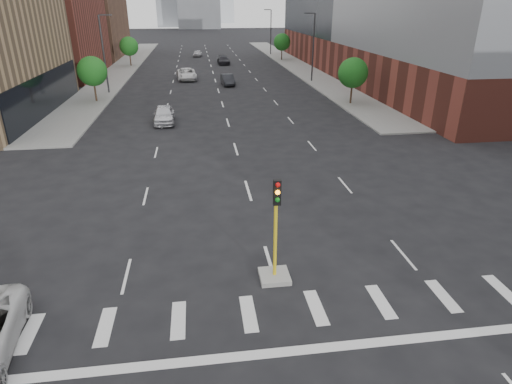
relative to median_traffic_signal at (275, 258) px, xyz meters
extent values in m
cube|color=gray|center=(-15.00, 65.03, -0.90)|extent=(5.00, 92.00, 0.15)
cube|color=gray|center=(15.00, 65.03, -0.90)|extent=(5.00, 92.00, 0.15)
cube|color=brown|center=(-27.50, 57.03, 5.03)|extent=(20.00, 22.00, 12.00)
cube|color=brown|center=(-27.50, 83.03, 5.53)|extent=(20.00, 24.00, 13.00)
cube|color=brown|center=(29.50, 51.03, 1.53)|extent=(24.00, 70.00, 5.00)
cube|color=#999993|center=(0.00, 0.03, -0.87)|extent=(1.20, 1.20, 0.20)
cylinder|color=gold|center=(0.00, 0.03, 0.83)|extent=(0.14, 0.14, 3.20)
cube|color=black|center=(0.00, -0.15, 2.93)|extent=(0.28, 0.18, 1.00)
sphere|color=red|center=(0.00, -0.25, 3.28)|extent=(0.18, 0.18, 0.18)
sphere|color=orange|center=(0.00, -0.25, 2.98)|extent=(0.18, 0.18, 0.18)
sphere|color=#0C7F19|center=(0.00, -0.25, 2.68)|extent=(0.18, 0.18, 0.18)
cylinder|color=#2D2D30|center=(13.50, 46.03, 3.53)|extent=(0.20, 0.20, 9.00)
cube|color=#2D2D30|center=(12.70, 46.03, 8.03)|extent=(1.40, 0.22, 0.15)
cylinder|color=#2D2D30|center=(13.50, 81.03, 3.53)|extent=(0.20, 0.20, 9.00)
cube|color=#2D2D30|center=(12.70, 81.03, 8.03)|extent=(1.40, 0.22, 0.15)
cylinder|color=#2D2D30|center=(-13.50, 41.03, 3.53)|extent=(0.20, 0.20, 9.00)
cube|color=#2D2D30|center=(-12.70, 41.03, 8.03)|extent=(1.40, 0.22, 0.15)
cylinder|color=#382619|center=(-14.00, 36.03, 0.05)|extent=(0.20, 0.20, 1.75)
sphere|color=#154F17|center=(-14.00, 36.03, 2.43)|extent=(3.20, 3.20, 3.20)
cylinder|color=#382619|center=(-14.00, 66.03, 0.05)|extent=(0.20, 0.20, 1.75)
sphere|color=#154F17|center=(-14.00, 66.03, 2.43)|extent=(3.20, 3.20, 3.20)
cylinder|color=#382619|center=(14.00, 31.03, 0.05)|extent=(0.20, 0.20, 1.75)
sphere|color=#154F17|center=(14.00, 31.03, 2.43)|extent=(3.20, 3.20, 3.20)
cylinder|color=#382619|center=(14.00, 71.03, 0.05)|extent=(0.20, 0.20, 1.75)
sphere|color=#154F17|center=(14.00, 71.03, 2.43)|extent=(3.20, 3.20, 3.20)
imported|color=silver|center=(-5.87, 25.72, -0.18)|extent=(2.00, 4.71, 1.59)
imported|color=#222428|center=(1.50, 44.98, -0.26)|extent=(1.81, 4.40, 1.42)
imported|color=white|center=(-4.08, 50.30, -0.17)|extent=(3.05, 5.95, 1.61)
imported|color=black|center=(2.38, 66.80, -0.26)|extent=(2.21, 4.98, 1.42)
imported|color=#B3B3B8|center=(-2.19, 79.72, -0.31)|extent=(2.02, 4.07, 1.33)
camera|label=1|loc=(-2.70, -14.20, 9.27)|focal=30.00mm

